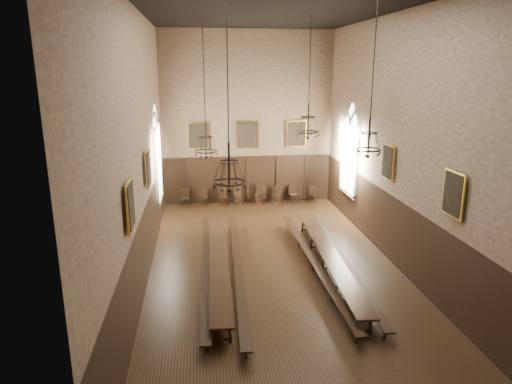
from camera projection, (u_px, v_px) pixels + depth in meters
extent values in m
cube|color=black|center=(275.00, 272.00, 16.43)|extent=(9.00, 18.00, 0.02)
cube|color=black|center=(279.00, 3.00, 14.07)|extent=(9.00, 18.00, 0.02)
cube|color=#92765A|center=(248.00, 119.00, 23.87)|extent=(9.00, 0.02, 9.00)
cube|color=#92765A|center=(382.00, 251.00, 6.63)|extent=(9.00, 0.02, 9.00)
cube|color=#92765A|center=(139.00, 151.00, 14.70)|extent=(0.02, 18.00, 9.00)
cube|color=#92765A|center=(405.00, 145.00, 15.80)|extent=(0.02, 18.00, 9.00)
cube|color=black|center=(218.00, 257.00, 15.95)|extent=(0.88, 9.26, 0.06)
cube|color=black|center=(329.00, 253.00, 16.31)|extent=(1.08, 9.10, 0.06)
cube|color=black|center=(206.00, 263.00, 16.12)|extent=(0.56, 10.17, 0.05)
cube|color=black|center=(237.00, 264.00, 15.98)|extent=(0.76, 10.40, 0.05)
cube|color=black|center=(313.00, 260.00, 16.39)|extent=(0.34, 9.93, 0.05)
cube|color=black|center=(341.00, 256.00, 16.65)|extent=(0.84, 10.09, 0.05)
cube|color=black|center=(185.00, 199.00, 24.02)|extent=(0.48, 0.48, 0.05)
cube|color=black|center=(185.00, 193.00, 24.12)|extent=(0.40, 0.12, 0.48)
cube|color=black|center=(203.00, 198.00, 24.17)|extent=(0.49, 0.49, 0.05)
cube|color=black|center=(203.00, 192.00, 24.28)|extent=(0.42, 0.12, 0.50)
cube|color=black|center=(223.00, 197.00, 24.26)|extent=(0.49, 0.49, 0.05)
cube|color=black|center=(223.00, 192.00, 24.37)|extent=(0.42, 0.12, 0.49)
cube|color=black|center=(239.00, 197.00, 24.43)|extent=(0.48, 0.48, 0.05)
cube|color=black|center=(238.00, 192.00, 24.53)|extent=(0.39, 0.13, 0.47)
cube|color=black|center=(260.00, 195.00, 24.55)|extent=(0.52, 0.52, 0.05)
cube|color=black|center=(259.00, 190.00, 24.67)|extent=(0.44, 0.13, 0.52)
cube|color=black|center=(276.00, 196.00, 24.62)|extent=(0.49, 0.49, 0.05)
cube|color=black|center=(276.00, 191.00, 24.72)|extent=(0.39, 0.14, 0.47)
cube|color=black|center=(293.00, 194.00, 24.82)|extent=(0.51, 0.51, 0.05)
cube|color=black|center=(293.00, 189.00, 24.93)|extent=(0.40, 0.16, 0.48)
cube|color=black|center=(313.00, 194.00, 24.88)|extent=(0.48, 0.48, 0.05)
cube|color=black|center=(312.00, 189.00, 24.98)|extent=(0.39, 0.14, 0.47)
cylinder|color=black|center=(204.00, 70.00, 16.73)|extent=(0.03, 0.03, 3.97)
torus|color=black|center=(206.00, 151.00, 17.52)|extent=(0.85, 0.85, 0.05)
torus|color=black|center=(206.00, 137.00, 17.38)|extent=(0.54, 0.54, 0.04)
cylinder|color=black|center=(206.00, 140.00, 17.40)|extent=(0.06, 0.06, 1.20)
cylinder|color=black|center=(310.00, 60.00, 17.03)|extent=(0.03, 0.03, 3.23)
torus|color=black|center=(308.00, 132.00, 17.74)|extent=(0.88, 0.88, 0.05)
torus|color=black|center=(308.00, 117.00, 17.59)|extent=(0.56, 0.56, 0.04)
cylinder|color=black|center=(308.00, 120.00, 17.62)|extent=(0.06, 0.06, 1.25)
cylinder|color=black|center=(227.00, 68.00, 11.51)|extent=(0.03, 0.03, 3.83)
torus|color=black|center=(229.00, 182.00, 12.30)|extent=(0.87, 0.87, 0.05)
torus|color=black|center=(229.00, 162.00, 12.15)|extent=(0.55, 0.55, 0.04)
cylinder|color=black|center=(229.00, 165.00, 12.18)|extent=(0.06, 0.06, 1.22)
cylinder|color=black|center=(374.00, 58.00, 12.65)|extent=(0.03, 0.03, 3.29)
torus|color=black|center=(368.00, 150.00, 13.33)|extent=(0.76, 0.76, 0.04)
torus|color=black|center=(369.00, 133.00, 13.20)|extent=(0.48, 0.48, 0.04)
cylinder|color=black|center=(369.00, 136.00, 13.22)|extent=(0.05, 0.05, 1.07)
cube|color=gold|center=(198.00, 136.00, 23.64)|extent=(1.10, 0.12, 1.40)
cube|color=black|center=(198.00, 136.00, 23.64)|extent=(0.98, 0.02, 1.28)
cube|color=gold|center=(248.00, 135.00, 23.96)|extent=(1.10, 0.12, 1.40)
cube|color=black|center=(248.00, 135.00, 23.96)|extent=(0.98, 0.02, 1.28)
cube|color=gold|center=(296.00, 134.00, 24.28)|extent=(1.10, 0.12, 1.40)
cube|color=black|center=(296.00, 134.00, 24.28)|extent=(0.98, 0.02, 1.28)
cube|color=gold|center=(148.00, 168.00, 15.88)|extent=(0.12, 1.00, 1.30)
cube|color=black|center=(148.00, 168.00, 15.88)|extent=(0.02, 0.88, 1.18)
cube|color=gold|center=(130.00, 206.00, 11.57)|extent=(0.12, 1.00, 1.30)
cube|color=black|center=(130.00, 206.00, 11.57)|extent=(0.02, 0.88, 1.18)
cube|color=gold|center=(388.00, 162.00, 16.95)|extent=(0.12, 1.00, 1.30)
cube|color=black|center=(388.00, 162.00, 16.95)|extent=(0.02, 0.88, 1.18)
cube|color=gold|center=(453.00, 194.00, 12.64)|extent=(0.12, 1.00, 1.30)
cube|color=black|center=(453.00, 194.00, 12.64)|extent=(0.02, 0.88, 1.18)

